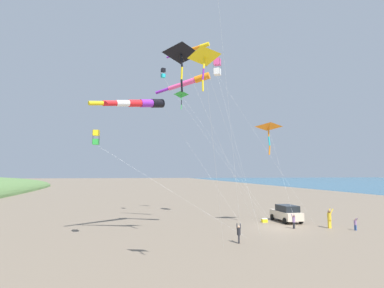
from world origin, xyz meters
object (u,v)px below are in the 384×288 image
at_px(person_adult_flyer, 329,217).
at_px(kite_windsock_white_trailing, 193,49).
at_px(kite_delta_red_high_left, 181,55).
at_px(kite_box_striped_overhead, 217,67).
at_px(person_bystander_far, 355,223).
at_px(kite_windsock_orange_high_right, 139,103).
at_px(kite_box_teal_far_right, 164,73).
at_px(person_child_green_jacket, 239,233).
at_px(person_child_grey_jacket, 294,220).
at_px(kite_delta_small_distant, 181,95).
at_px(cooler_box, 264,220).
at_px(kite_delta_long_streamer_right, 205,58).
at_px(kite_delta_long_streamer_left, 269,127).
at_px(parked_car, 286,213).
at_px(kite_box_black_fish_shape, 96,138).
at_px(kite_windsock_blue_topmost, 190,82).

xyz_separation_m(person_adult_flyer, kite_windsock_white_trailing, (13.15, -2.46, 17.16)).
bearing_deg(kite_delta_red_high_left, kite_box_striped_overhead, -118.74).
height_order(person_bystander_far, kite_windsock_orange_high_right, kite_windsock_orange_high_right).
xyz_separation_m(person_adult_flyer, kite_box_teal_far_right, (15.58, -9.60, 16.82)).
bearing_deg(person_child_green_jacket, person_child_grey_jacket, -147.15).
height_order(person_bystander_far, kite_delta_small_distant, kite_delta_small_distant).
distance_m(person_bystander_far, kite_windsock_orange_high_right, 23.39).
relative_size(cooler_box, kite_delta_red_high_left, 0.04).
bearing_deg(kite_windsock_orange_high_right, person_bystander_far, 172.44).
distance_m(cooler_box, kite_delta_long_streamer_right, 22.60).
bearing_deg(kite_delta_long_streamer_left, person_child_grey_jacket, 128.60).
bearing_deg(kite_delta_red_high_left, person_child_green_jacket, 177.04).
height_order(person_bystander_far, kite_delta_red_high_left, kite_delta_red_high_left).
xyz_separation_m(cooler_box, person_child_grey_jacket, (-1.23, 4.02, 0.57)).
bearing_deg(kite_delta_small_distant, parked_car, 138.06).
relative_size(person_bystander_far, kite_delta_long_streamer_right, 0.10).
distance_m(kite_windsock_orange_high_right, kite_delta_long_streamer_right, 13.72).
height_order(kite_box_teal_far_right, kite_delta_red_high_left, kite_box_teal_far_right).
height_order(kite_delta_long_streamer_right, kite_box_black_fish_shape, kite_delta_long_streamer_right).
bearing_deg(kite_delta_small_distant, kite_windsock_blue_topmost, 84.72).
relative_size(person_bystander_far, kite_box_teal_far_right, 0.06).
distance_m(kite_windsock_orange_high_right, kite_box_striped_overhead, 12.83).
height_order(person_child_grey_jacket, kite_windsock_orange_high_right, kite_windsock_orange_high_right).
relative_size(person_child_grey_jacket, person_bystander_far, 1.22).
xyz_separation_m(kite_windsock_orange_high_right, kite_windsock_blue_topmost, (-4.74, 0.84, 2.10)).
bearing_deg(person_child_grey_jacket, kite_delta_long_streamer_right, 46.65).
height_order(cooler_box, kite_delta_long_streamer_right, kite_delta_long_streamer_right).
height_order(person_adult_flyer, kite_delta_long_streamer_left, kite_delta_long_streamer_left).
xyz_separation_m(cooler_box, person_child_green_jacket, (6.09, 8.75, 0.59)).
bearing_deg(parked_car, cooler_box, -3.38).
bearing_deg(kite_delta_small_distant, person_child_green_jacket, 95.64).
distance_m(person_child_grey_jacket, kite_box_teal_far_right, 22.78).
relative_size(kite_windsock_blue_topmost, kite_box_striped_overhead, 0.76).
relative_size(parked_car, kite_windsock_white_trailing, 0.23).
bearing_deg(kite_box_striped_overhead, kite_box_teal_far_right, -20.67).
distance_m(parked_car, person_bystander_far, 6.99).
relative_size(person_child_green_jacket, kite_box_teal_far_right, 0.08).
relative_size(person_child_green_jacket, person_bystander_far, 1.25).
bearing_deg(kite_delta_small_distant, kite_windsock_orange_high_right, 64.39).
xyz_separation_m(cooler_box, kite_delta_long_streamer_right, (10.60, 16.56, 11.14)).
bearing_deg(kite_delta_red_high_left, kite_windsock_blue_topmost, -108.79).
distance_m(kite_windsock_blue_topmost, kite_box_striped_overhead, 9.30).
height_order(kite_delta_red_high_left, kite_box_striped_overhead, kite_box_striped_overhead).
xyz_separation_m(person_child_green_jacket, person_child_grey_jacket, (-7.33, -4.73, -0.02)).
height_order(kite_delta_long_streamer_right, kite_box_striped_overhead, kite_box_striped_overhead).
bearing_deg(person_bystander_far, kite_delta_long_streamer_right, 31.90).
distance_m(parked_car, kite_box_striped_overhead, 18.89).
bearing_deg(person_child_green_jacket, kite_windsock_orange_high_right, -35.53).
relative_size(cooler_box, person_child_green_jacket, 0.43).
bearing_deg(kite_box_striped_overhead, kite_delta_long_streamer_left, 130.27).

